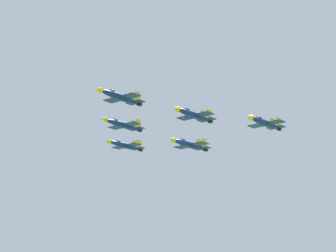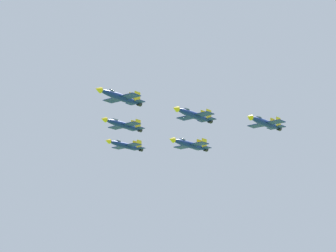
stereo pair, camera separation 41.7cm
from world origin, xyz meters
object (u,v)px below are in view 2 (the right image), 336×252
at_px(jet_left_wingman, 194,115).
at_px(jet_right_outer, 125,145).
at_px(jet_lead, 120,97).
at_px(jet_right_wingman, 123,125).
at_px(jet_left_outer, 265,123).
at_px(jet_slot_rear, 189,144).

bearing_deg(jet_left_wingman, jet_right_outer, -111.94).
bearing_deg(jet_lead, jet_right_wingman, -140.31).
distance_m(jet_left_wingman, jet_right_outer, 39.35).
relative_size(jet_right_wingman, jet_left_outer, 1.00).
relative_size(jet_left_wingman, jet_right_outer, 1.00).
bearing_deg(jet_right_wingman, jet_lead, 40.64).
bearing_deg(jet_left_outer, jet_right_wingman, -68.36).
distance_m(jet_right_wingman, jet_left_outer, 39.44).
height_order(jet_left_outer, jet_right_outer, jet_right_outer).
height_order(jet_left_wingman, jet_left_outer, jet_left_wingman).
bearing_deg(jet_slot_rear, jet_right_wingman, -39.34).
xyz_separation_m(jet_left_outer, jet_right_outer, (28.28, -39.82, 1.31)).
distance_m(jet_right_outer, jet_slot_rear, 24.66).
bearing_deg(jet_right_outer, jet_lead, 41.27).
height_order(jet_right_wingman, jet_left_outer, jet_right_wingman).
relative_size(jet_right_outer, jet_slot_rear, 0.95).
bearing_deg(jet_right_wingman, jet_left_outer, 111.69).
xyz_separation_m(jet_left_outer, jet_slot_rear, (14.14, -19.91, -2.10)).
relative_size(jet_left_outer, jet_right_outer, 1.00).
xyz_separation_m(jet_right_outer, jet_slot_rear, (-14.14, 19.91, -3.40)).
relative_size(jet_right_wingman, jet_slot_rear, 0.95).
xyz_separation_m(jet_lead, jet_right_outer, (-9.28, -36.55, -3.51)).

